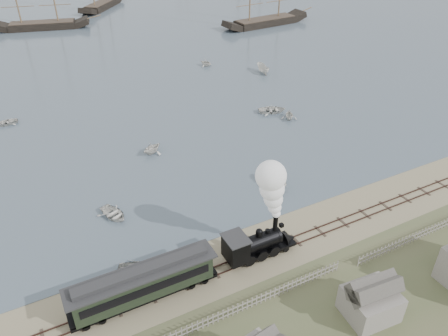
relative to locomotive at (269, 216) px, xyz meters
name	(u,v)px	position (x,y,z in m)	size (l,w,h in m)	color
ground	(268,235)	(1.45, 2.00, -4.41)	(600.00, 600.00, 0.00)	tan
rail_track	(279,247)	(1.45, 0.00, -4.37)	(120.00, 1.80, 0.16)	#3E2721
picket_fence_west	(248,309)	(-5.05, -5.00, -4.41)	(19.00, 0.10, 1.20)	gray
picket_fence_east	(415,241)	(13.95, -5.50, -4.41)	(15.00, 0.10, 1.20)	gray
shed_mid	(367,314)	(3.45, -10.00, -4.41)	(4.00, 3.50, 3.60)	gray
locomotive	(269,216)	(0.00, 0.00, 0.00)	(7.67, 2.86, 9.56)	black
passenger_coach	(143,283)	(-12.18, 0.00, -2.44)	(12.68, 2.45, 3.08)	black
beached_dinghy	(140,269)	(-11.65, 3.10, -4.00)	(3.95, 2.82, 0.82)	silver
rowboat_0	(113,214)	(-11.55, 12.05, -3.97)	(3.64, 2.60, 0.75)	silver
rowboat_1	(152,148)	(-3.41, 22.69, -3.55)	(3.02, 2.60, 1.59)	silver
rowboat_2	(275,181)	(6.71, 8.74, -3.60)	(3.84, 1.45, 1.48)	silver
rowboat_3	(272,110)	(17.35, 25.79, -3.90)	(4.32, 3.08, 0.89)	silver
rowboat_4	(289,115)	(18.33, 22.63, -3.63)	(2.73, 2.35, 1.44)	silver
rowboat_5	(263,69)	(25.14, 41.09, -3.56)	(4.05, 1.52, 1.56)	silver
rowboat_6	(6,122)	(-19.67, 40.56, -4.00)	(3.32, 2.37, 0.69)	silver
rowboat_7	(206,62)	(17.34, 49.48, -3.62)	(2.77, 2.39, 1.46)	silver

